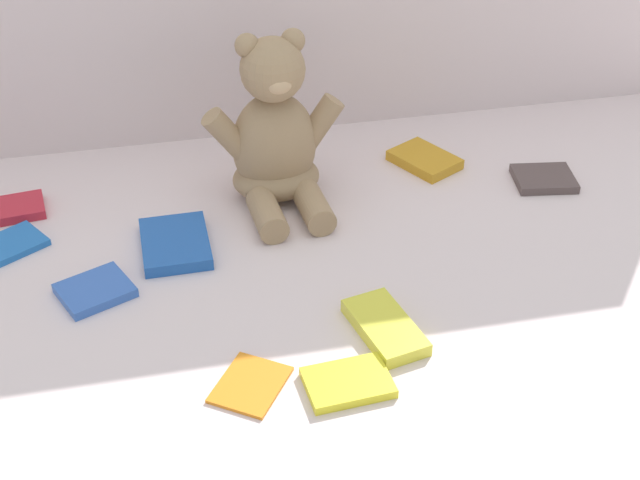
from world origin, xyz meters
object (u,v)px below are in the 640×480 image
Objects in this scene: book_case_5 at (385,327)px; book_case_7 at (544,179)px; book_case_4 at (95,290)px; book_case_8 at (175,244)px; book_case_1 at (5,247)px; book_case_0 at (250,383)px; book_case_2 at (348,383)px; book_case_6 at (425,160)px; teddy_bear at (276,140)px.

book_case_7 is (0.36, 0.31, -0.00)m from book_case_5.
book_case_8 is (0.12, 0.09, 0.00)m from book_case_4.
book_case_7 is at bearing -174.92° from book_case_8.
book_case_1 is 0.19m from book_case_4.
book_case_5 reaches higher than book_case_0.
book_case_0 is 0.70× the size of book_case_8.
book_case_1 is at bearing 165.49° from book_case_0.
book_case_0 is 0.72× the size of book_case_5.
book_case_2 is at bearing -38.93° from book_case_7.
book_case_2 reaches higher than book_case_1.
book_case_0 is at bearing -174.44° from book_case_5.
book_case_5 is 0.45m from book_case_6.
book_case_4 is 0.61m from book_case_6.
book_case_0 is 0.99× the size of book_case_4.
book_case_8 reaches higher than book_case_2.
book_case_6 is at bearing 67.30° from book_case_1.
book_case_5 is at bearing 42.70° from book_case_4.
book_case_7 is at bearing 68.55° from book_case_0.
book_case_5 reaches higher than book_case_6.
book_case_0 is 0.84× the size of book_case_6.
book_case_7 is (0.74, 0.15, 0.00)m from book_case_4.
book_case_2 is at bearing -93.16° from teddy_bear.
book_case_4 is 0.41m from book_case_5.
book_case_0 is at bearing 101.31° from book_case_8.
book_case_2 is (0.43, -0.39, 0.00)m from book_case_1.
teddy_bear is at bearing 66.99° from book_case_1.
book_case_7 is at bearing 58.91° from book_case_1.
book_case_1 is 1.17× the size of book_case_7.
book_case_4 is 0.97× the size of book_case_7.
book_case_8 is (0.25, -0.05, 0.00)m from book_case_1.
book_case_4 is at bearing 175.43° from book_case_6.
book_case_2 is 0.11m from book_case_5.
book_case_0 and book_case_1 have the same top height.
book_case_1 is 0.87× the size of book_case_5.
teddy_bear is 2.08× the size of book_case_8.
book_case_6 is 0.84× the size of book_case_8.
teddy_bear reaches higher than book_case_2.
book_case_5 is (0.07, 0.09, 0.00)m from book_case_2.
book_case_8 is at bearing -150.42° from teddy_bear.
book_case_7 is at bearing 77.92° from book_case_4.
book_case_7 is 0.62m from book_case_8.
book_case_8 is at bearing 46.64° from book_case_1.
book_case_4 is at bearing 11.91° from book_case_1.
teddy_bear is at bearing 89.80° from book_case_5.
teddy_bear is 0.29m from book_case_6.
book_case_8 reaches higher than book_case_0.
teddy_bear is at bearing 110.19° from book_case_0.
book_case_5 is at bearing -82.00° from teddy_bear.
book_case_6 is at bearing 53.27° from book_case_5.
book_case_2 is 0.79× the size of book_case_8.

